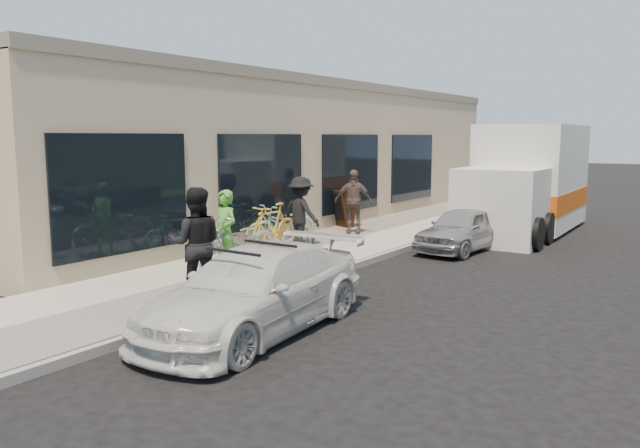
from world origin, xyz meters
The scene contains 17 objects.
ground centered at (0.00, 0.00, 0.00)m, with size 120.00×120.00×0.00m, color black.
sidewalk centered at (-2.00, 3.00, 0.07)m, with size 3.00×34.00×0.15m, color #ACA99B.
curb centered at (-0.45, 3.00, 0.07)m, with size 0.12×34.00×0.13m, color gray.
storefront centered at (-5.24, 7.99, 2.12)m, with size 3.60×20.00×4.22m.
bike_rack centered at (-2.74, 1.82, 0.64)m, with size 0.27×0.53×0.81m.
sandwich_board centered at (-3.26, 7.22, 0.67)m, with size 0.82×0.82×1.02m.
sedan_white centered at (0.54, -1.08, 0.57)m, with size 1.86×4.04×1.18m.
sedan_silver centered at (0.57, 6.29, 0.51)m, with size 1.19×2.97×1.01m, color #9B9BA0.
moving_truck centered at (0.93, 10.11, 1.31)m, with size 2.43×6.08×2.96m.
tandem_bike centered at (-1.66, 1.09, 0.70)m, with size 0.74×2.11×1.11m, color silver.
woman_rider centered at (-1.72, 0.78, 0.93)m, with size 0.57×0.37×1.55m, color green.
man_standing centered at (-0.96, -0.69, 1.02)m, with size 0.84×0.66×1.73m, color black.
cruiser_bike_a centered at (-3.12, 1.62, 0.62)m, with size 0.44×1.56×0.94m, color #89CDB6.
cruiser_bike_b centered at (-2.83, 3.99, 0.62)m, with size 0.63×1.80×0.95m, color #89CDB6.
cruiser_bike_c centered at (-2.67, 3.31, 0.66)m, with size 0.48×1.70×1.02m, color gold.
bystander_a centered at (-2.33, 3.93, 0.95)m, with size 1.03×0.59×1.60m, color black.
bystander_b centered at (-2.42, 6.36, 0.98)m, with size 0.97×0.40×1.65m, color brown.
Camera 1 is at (5.90, -7.39, 2.64)m, focal length 35.00 mm.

